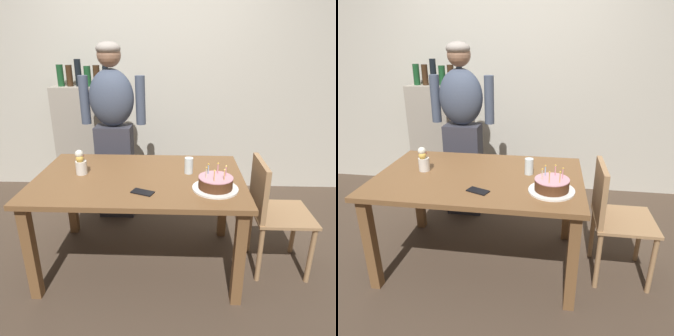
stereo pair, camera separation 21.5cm
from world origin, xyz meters
The scene contains 10 objects.
ground_plane centered at (0.00, 0.00, 0.00)m, with size 10.00×10.00×0.00m, color #47382B.
back_wall centered at (0.00, 1.55, 1.30)m, with size 5.20×0.10×2.60m, color beige.
dining_table centered at (0.00, 0.00, 0.64)m, with size 1.50×0.96×0.74m.
birthday_cake centered at (0.53, -0.19, 0.78)m, with size 0.30×0.30×0.16m.
water_glass_near centered at (0.36, 0.08, 0.80)m, with size 0.06×0.06×0.12m, color silver.
cell_phone centered at (0.05, -0.27, 0.74)m, with size 0.14×0.07×0.01m, color black.
flower_vase centered at (-0.43, 0.03, 0.83)m, with size 0.08×0.08×0.19m.
person_man_bearded centered at (-0.34, 0.78, 0.87)m, with size 0.61×0.27×1.66m.
dining_chair centered at (0.96, -0.01, 0.52)m, with size 0.42×0.42×0.87m.
shelf_cabinet centered at (-0.75, 1.33, 0.63)m, with size 0.69×0.30×1.50m.
Camera 2 is at (0.51, -2.06, 1.63)m, focal length 33.52 mm.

